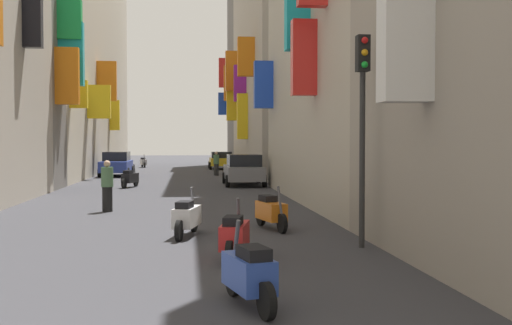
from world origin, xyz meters
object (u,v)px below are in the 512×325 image
(scooter_white, at_px, (187,217))
(pedestrian_crossing, at_px, (107,186))
(parked_car_yellow, at_px, (221,160))
(scooter_silver, at_px, (143,162))
(parked_car_grey, at_px, (244,169))
(parked_car_blue, at_px, (116,163))
(traffic_light_near_corner, at_px, (363,104))
(pedestrian_near_left, at_px, (216,164))
(scooter_blue, at_px, (249,273))
(scooter_black, at_px, (130,178))
(scooter_orange, at_px, (271,211))
(scooter_red, at_px, (235,236))

(scooter_white, height_order, pedestrian_crossing, pedestrian_crossing)
(parked_car_yellow, distance_m, scooter_white, 35.83)
(scooter_white, xyz_separation_m, pedestrian_crossing, (-2.52, 5.41, 0.35))
(scooter_silver, bearing_deg, parked_car_grey, -73.62)
(scooter_silver, bearing_deg, parked_car_blue, -93.26)
(traffic_light_near_corner, bearing_deg, pedestrian_near_left, 93.62)
(scooter_white, relative_size, scooter_blue, 1.11)
(scooter_black, height_order, traffic_light_near_corner, traffic_light_near_corner)
(parked_car_yellow, bearing_deg, scooter_black, -105.50)
(scooter_white, xyz_separation_m, scooter_orange, (2.12, 0.96, -0.00))
(pedestrian_near_left, xyz_separation_m, traffic_light_near_corner, (1.77, -27.94, 2.23))
(scooter_red, height_order, pedestrian_near_left, pedestrian_near_left)
(parked_car_grey, bearing_deg, parked_car_yellow, 90.40)
(scooter_blue, distance_m, traffic_light_near_corner, 5.77)
(scooter_white, bearing_deg, scooter_blue, -82.35)
(scooter_blue, relative_size, traffic_light_near_corner, 0.39)
(scooter_silver, xyz_separation_m, pedestrian_near_left, (5.74, -13.51, 0.32))
(scooter_white, bearing_deg, parked_car_yellow, 85.63)
(parked_car_grey, xyz_separation_m, parked_car_yellow, (-0.13, 19.02, -0.07))
(scooter_white, bearing_deg, scooter_black, 99.98)
(scooter_orange, relative_size, pedestrian_crossing, 1.17)
(parked_car_blue, height_order, scooter_red, parked_car_blue)
(parked_car_blue, relative_size, pedestrian_near_left, 2.83)
(scooter_black, xyz_separation_m, pedestrian_near_left, (4.68, 10.17, 0.32))
(parked_car_grey, bearing_deg, pedestrian_near_left, 95.95)
(scooter_white, xyz_separation_m, scooter_blue, (0.84, -6.28, -0.00))
(parked_car_yellow, distance_m, pedestrian_crossing, 30.77)
(scooter_white, relative_size, pedestrian_crossing, 1.19)
(parked_car_blue, height_order, pedestrian_crossing, pedestrian_crossing)
(scooter_red, bearing_deg, scooter_silver, 96.37)
(parked_car_yellow, bearing_deg, parked_car_grey, -89.60)
(parked_car_grey, bearing_deg, scooter_white, -99.72)
(parked_car_blue, bearing_deg, scooter_black, -79.98)
(parked_car_grey, relative_size, parked_car_blue, 0.94)
(parked_car_blue, height_order, scooter_white, parked_car_blue)
(scooter_red, relative_size, traffic_light_near_corner, 0.43)
(scooter_silver, relative_size, pedestrian_near_left, 1.14)
(scooter_red, height_order, pedestrian_crossing, pedestrian_crossing)
(scooter_black, distance_m, scooter_blue, 22.41)
(scooter_red, distance_m, pedestrian_crossing, 9.06)
(scooter_black, bearing_deg, pedestrian_crossing, -88.56)
(scooter_black, relative_size, scooter_blue, 1.10)
(parked_car_yellow, relative_size, scooter_orange, 2.08)
(scooter_orange, xyz_separation_m, scooter_blue, (-1.28, -7.25, -0.00))
(parked_car_grey, relative_size, pedestrian_crossing, 2.58)
(parked_car_yellow, xyz_separation_m, parked_car_blue, (-7.34, -9.58, 0.07))
(scooter_silver, bearing_deg, scooter_red, -83.63)
(parked_car_blue, height_order, scooter_blue, parked_car_blue)
(scooter_orange, distance_m, pedestrian_near_left, 25.05)
(parked_car_blue, xyz_separation_m, scooter_black, (1.82, -10.31, -0.35))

